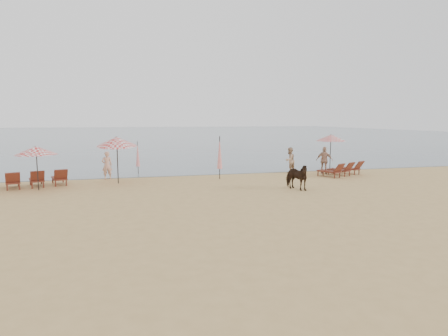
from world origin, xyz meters
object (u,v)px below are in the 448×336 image
at_px(beachgoer_left, 107,165).
at_px(beachgoer_right_b, 324,160).
at_px(lounger_cluster_left, 25,180).
at_px(cow, 296,177).
at_px(umbrella_open_right, 331,138).
at_px(umbrella_open_left_b, 117,141).
at_px(umbrella_closed_right, 220,153).
at_px(lounger_cluster_right, 342,169).
at_px(umbrella_open_left_a, 36,150).
at_px(umbrella_closed_left, 138,154).
at_px(beachgoer_right_a, 290,160).

xyz_separation_m(beachgoer_left, beachgoer_right_b, (13.48, -1.16, 0.06)).
height_order(lounger_cluster_left, cow, cow).
relative_size(cow, beachgoer_left, 0.95).
bearing_deg(umbrella_open_right, umbrella_open_left_b, -175.58).
bearing_deg(lounger_cluster_left, umbrella_closed_right, -14.29).
bearing_deg(lounger_cluster_right, umbrella_open_left_a, 157.41).
bearing_deg(umbrella_open_right, umbrella_open_left_a, -173.98).
distance_m(umbrella_open_left_b, umbrella_closed_right, 5.84).
xyz_separation_m(umbrella_open_right, beachgoer_left, (-14.91, -0.63, -1.40)).
distance_m(umbrella_open_left_a, umbrella_open_right, 18.36).
distance_m(umbrella_open_right, umbrella_closed_left, 13.16).
distance_m(lounger_cluster_right, umbrella_closed_left, 12.93).
relative_size(umbrella_open_left_a, beachgoer_right_b, 1.26).
xyz_separation_m(lounger_cluster_right, beachgoer_right_b, (-0.70, 0.96, 0.46)).
bearing_deg(umbrella_closed_right, umbrella_closed_left, 146.69).
bearing_deg(umbrella_open_right, beachgoer_right_b, -133.43).
distance_m(lounger_cluster_left, beachgoer_left, 4.42).
height_order(umbrella_open_left_b, umbrella_closed_right, umbrella_open_left_b).
xyz_separation_m(lounger_cluster_right, umbrella_closed_right, (-7.73, 0.59, 1.13)).
bearing_deg(beachgoer_right_b, umbrella_open_left_b, 34.93).
xyz_separation_m(umbrella_open_right, umbrella_closed_left, (-13.10, 0.90, -0.93)).
bearing_deg(umbrella_closed_right, beachgoer_right_b, 3.03).
bearing_deg(umbrella_open_left_a, umbrella_open_left_b, 14.08).
bearing_deg(beachgoer_right_b, lounger_cluster_right, 158.94).
xyz_separation_m(lounger_cluster_right, umbrella_closed_left, (-12.38, 3.64, 0.87)).
height_order(umbrella_open_right, umbrella_closed_right, umbrella_closed_right).
bearing_deg(umbrella_open_left_b, umbrella_open_left_a, -141.97).
height_order(cow, beachgoer_left, beachgoer_left).
xyz_separation_m(umbrella_open_left_a, umbrella_open_left_b, (3.79, 1.13, 0.32)).
relative_size(umbrella_open_left_a, umbrella_open_left_b, 0.83).
height_order(lounger_cluster_left, umbrella_closed_right, umbrella_closed_right).
xyz_separation_m(lounger_cluster_right, cow, (-4.80, -3.63, 0.24)).
bearing_deg(beachgoer_right_b, umbrella_closed_right, 35.63).
bearing_deg(lounger_cluster_left, beachgoer_right_a, -10.08).
height_order(lounger_cluster_left, beachgoer_right_b, beachgoer_right_b).
height_order(lounger_cluster_right, beachgoer_right_b, beachgoer_right_b).
relative_size(lounger_cluster_left, umbrella_closed_right, 1.69).
bearing_deg(umbrella_closed_left, umbrella_open_right, -3.93).
bearing_deg(umbrella_open_left_b, umbrella_closed_left, 91.86).
height_order(umbrella_open_left_b, beachgoer_left, umbrella_open_left_b).
bearing_deg(umbrella_closed_left, beachgoer_right_b, -12.94).
bearing_deg(umbrella_closed_right, beachgoer_left, 166.68).
relative_size(umbrella_closed_right, beachgoer_left, 1.53).
xyz_separation_m(umbrella_open_right, beachgoer_right_a, (-3.41, -0.79, -1.38)).
bearing_deg(umbrella_open_left_a, beachgoer_left, 39.38).
distance_m(umbrella_open_right, cow, 8.57).
relative_size(lounger_cluster_right, umbrella_open_left_b, 1.19).
bearing_deg(umbrella_open_right, beachgoer_right_a, -171.68).
height_order(umbrella_open_left_a, umbrella_closed_right, umbrella_closed_right).
bearing_deg(lounger_cluster_left, cow, -32.56).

